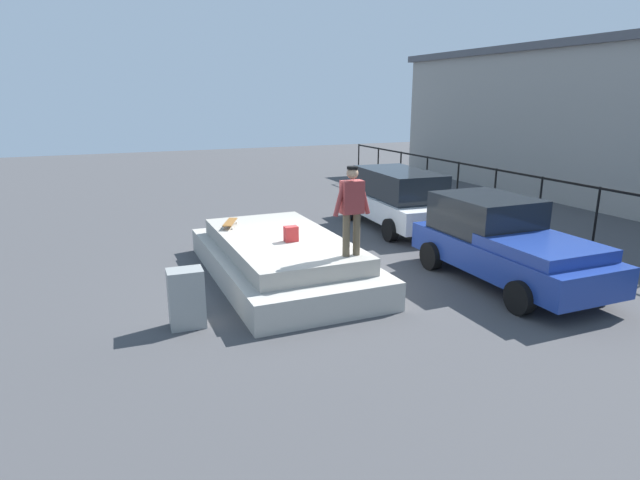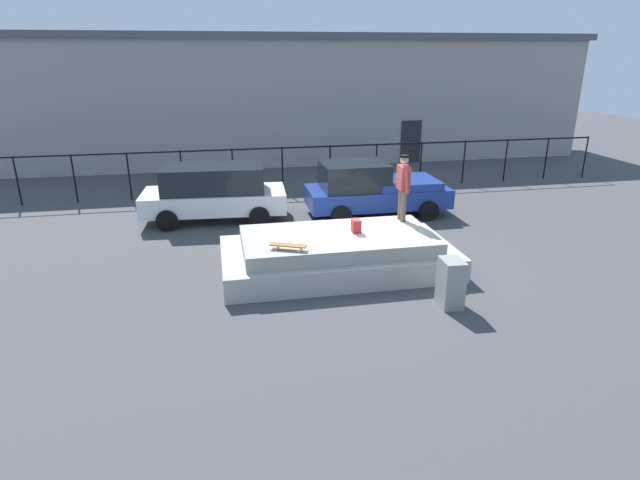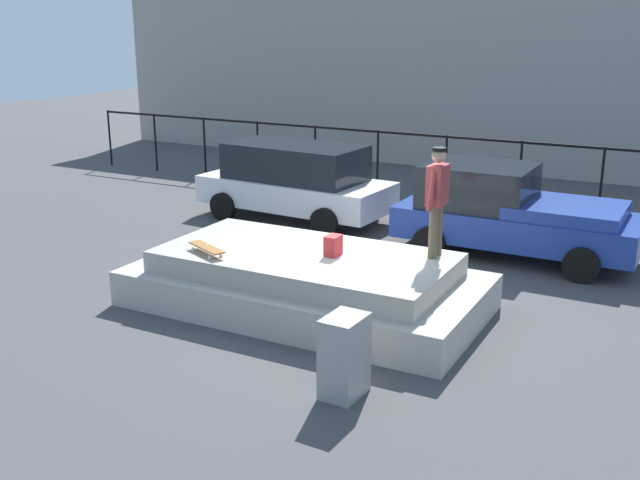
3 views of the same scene
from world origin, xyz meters
name	(u,v)px [view 1 (image 1 of 3)]	position (x,y,z in m)	size (l,w,h in m)	color
ground_plane	(311,281)	(0.00, 0.00, 0.00)	(60.00, 60.00, 0.00)	#424244
concrete_ledge	(281,258)	(-0.59, -0.46, 0.42)	(5.63, 2.90, 0.92)	#ADA89E
skateboarder	(352,205)	(1.30, 0.32, 1.90)	(0.24, 0.77, 1.72)	brown
skateboard	(230,222)	(-1.92, -1.26, 1.02)	(0.84, 0.53, 0.12)	brown
backpack	(291,234)	(-0.12, -0.39, 1.08)	(0.28, 0.20, 0.33)	red
car_white_hatchback_near	(398,198)	(-3.50, 4.29, 0.92)	(4.55, 2.33, 1.75)	white
car_blue_pickup_mid	(504,242)	(1.57, 3.82, 0.88)	(4.60, 2.16, 1.76)	navy
utility_box	(186,298)	(1.29, -2.84, 0.52)	(0.44, 0.60, 1.04)	gray
fence_row	(567,202)	(0.00, 7.32, 1.20)	(24.06, 0.06, 1.73)	black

